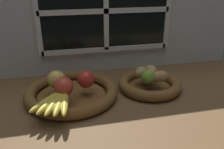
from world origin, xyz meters
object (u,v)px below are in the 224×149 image
object	(u,v)px
lime_near	(148,77)
potato_oblong	(141,72)
apple_golden_left	(56,79)
potato_back	(151,70)
banana_bunch_front	(57,101)
potato_small	(160,76)
fruit_bowl_left	(72,92)
apple_red_right	(86,79)
fruit_bowl_right	(150,84)
apple_red_front	(64,87)
potato_large	(150,75)

from	to	relation	value
lime_near	potato_oblong	bearing A→B (deg)	98.65
apple_golden_left	potato_back	size ratio (longest dim) A/B	1.13
banana_bunch_front	potato_small	distance (cm)	44.63
fruit_bowl_left	apple_red_right	size ratio (longest dim) A/B	5.34
apple_red_right	potato_oblong	distance (cm)	25.39
potato_oblong	banana_bunch_front	bearing A→B (deg)	-156.99
potato_back	potato_small	world-z (taller)	potato_small
potato_small	fruit_bowl_left	bearing A→B (deg)	175.35
banana_bunch_front	lime_near	size ratio (longest dim) A/B	3.29
banana_bunch_front	potato_back	bearing A→B (deg)	22.15
fruit_bowl_right	banana_bunch_front	bearing A→B (deg)	-162.13
fruit_bowl_left	fruit_bowl_right	world-z (taller)	same
fruit_bowl_left	apple_golden_left	distance (cm)	8.34
potato_oblong	apple_golden_left	bearing A→B (deg)	-177.26
apple_red_front	potato_large	size ratio (longest dim) A/B	1.19
fruit_bowl_left	potato_small	distance (cm)	38.01
apple_red_right	fruit_bowl_right	bearing A→B (deg)	3.00
banana_bunch_front	potato_back	xyz separation A→B (cm)	(42.34, 17.23, 0.97)
fruit_bowl_left	fruit_bowl_right	xyz separation A→B (cm)	(34.51, 0.00, 0.02)
potato_large	potato_small	xyz separation A→B (cm)	(3.06, -3.06, 0.32)
apple_red_right	banana_bunch_front	size ratio (longest dim) A/B	0.37
potato_oblong	lime_near	world-z (taller)	lime_near
lime_near	potato_back	bearing A→B (deg)	61.02
apple_golden_left	potato_large	bearing A→B (deg)	-1.31
apple_red_right	banana_bunch_front	world-z (taller)	apple_red_right
apple_red_right	lime_near	size ratio (longest dim) A/B	1.21
apple_red_right	potato_large	size ratio (longest dim) A/B	1.16
potato_small	potato_large	bearing A→B (deg)	135.00
fruit_bowl_right	banana_bunch_front	distance (cm)	42.65
banana_bunch_front	potato_oblong	xyz separation A→B (cm)	(36.99, 15.71, 1.12)
banana_bunch_front	potato_small	xyz separation A→B (cm)	(43.48, 9.98, 1.07)
fruit_bowl_left	potato_small	size ratio (longest dim) A/B	4.88
apple_red_front	fruit_bowl_left	bearing A→B (deg)	65.36
fruit_bowl_right	potato_back	world-z (taller)	potato_back
potato_large	lime_near	world-z (taller)	lime_near
apple_red_front	lime_near	size ratio (longest dim) A/B	1.25
potato_back	fruit_bowl_right	bearing A→B (deg)	-114.44
potato_back	potato_large	distance (cm)	4.62
fruit_bowl_left	fruit_bowl_right	bearing A→B (deg)	0.00
potato_large	lime_near	xyz separation A→B (cm)	(-2.47, -3.70, 0.79)
fruit_bowl_right	apple_red_front	world-z (taller)	apple_red_front
fruit_bowl_right	banana_bunch_front	size ratio (longest dim) A/B	1.44
apple_red_right	potato_small	world-z (taller)	apple_red_right
apple_red_right	potato_oblong	xyz separation A→B (cm)	(25.03, 4.16, -1.05)
potato_oblong	potato_small	world-z (taller)	same
fruit_bowl_right	potato_oblong	xyz separation A→B (cm)	(-3.44, 2.67, 4.96)
potato_oblong	potato_back	bearing A→B (deg)	15.95
fruit_bowl_right	apple_golden_left	xyz separation A→B (cm)	(-40.12, 0.92, 6.10)
apple_red_right	potato_small	xyz separation A→B (cm)	(31.52, -1.57, -1.10)
banana_bunch_front	potato_oblong	world-z (taller)	potato_oblong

